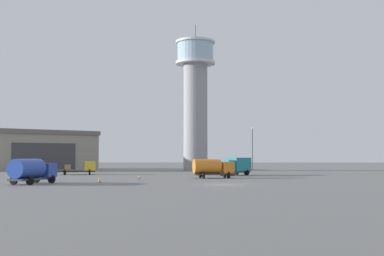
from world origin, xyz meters
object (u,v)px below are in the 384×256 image
object	(u,v)px
control_tower	(195,95)
truck_fuel_tanker_blue	(32,170)
light_post_west	(252,145)
traffic_cone_near_right	(99,180)
truck_fuel_tanker_orange	(212,168)
traffic_cone_mid_apron	(139,177)
truck_flatbed_yellow	(82,168)
truck_box_teal	(235,166)

from	to	relation	value
control_tower	truck_fuel_tanker_blue	world-z (taller)	control_tower
control_tower	light_post_west	xyz separation A→B (m)	(13.02, -2.92, -11.98)
traffic_cone_near_right	truck_fuel_tanker_blue	bearing A→B (deg)	-151.96
traffic_cone_near_right	light_post_west	bearing A→B (deg)	62.99
control_tower	truck_fuel_tanker_orange	world-z (taller)	control_tower
control_tower	traffic_cone_mid_apron	world-z (taller)	control_tower
light_post_west	truck_fuel_tanker_orange	bearing A→B (deg)	-105.27
control_tower	traffic_cone_near_right	xyz separation A→B (m)	(-11.75, -51.53, -17.47)
traffic_cone_mid_apron	traffic_cone_near_right	bearing A→B (deg)	-111.86
truck_flatbed_yellow	light_post_west	world-z (taller)	light_post_west
control_tower	truck_fuel_tanker_orange	distance (m)	42.92
control_tower	truck_box_teal	size ratio (longest dim) A/B	5.03
truck_flatbed_yellow	traffic_cone_near_right	distance (m)	26.95
control_tower	truck_fuel_tanker_orange	size ratio (longest dim) A/B	5.40
control_tower	truck_fuel_tanker_blue	xyz separation A→B (m)	(-19.11, -55.45, -16.14)
traffic_cone_mid_apron	light_post_west	bearing A→B (deg)	61.79
truck_flatbed_yellow	light_post_west	xyz separation A→B (m)	(33.23, 23.04, 4.65)
truck_flatbed_yellow	truck_box_teal	distance (m)	27.63
truck_fuel_tanker_blue	light_post_west	distance (m)	61.72
truck_fuel_tanker_orange	truck_box_teal	size ratio (longest dim) A/B	0.93
truck_fuel_tanker_orange	light_post_west	world-z (taller)	light_post_west
truck_fuel_tanker_orange	truck_fuel_tanker_blue	bearing A→B (deg)	-158.69
light_post_west	traffic_cone_near_right	bearing A→B (deg)	-117.01
truck_fuel_tanker_orange	truck_flatbed_yellow	distance (m)	26.94
traffic_cone_mid_apron	control_tower	bearing A→B (deg)	79.32
truck_fuel_tanker_blue	light_post_west	size ratio (longest dim) A/B	0.70
light_post_west	traffic_cone_mid_apron	bearing A→B (deg)	-118.21
truck_fuel_tanker_blue	truck_box_teal	bearing A→B (deg)	-27.94
truck_fuel_tanker_blue	traffic_cone_near_right	bearing A→B (deg)	-45.09
truck_flatbed_yellow	traffic_cone_near_right	world-z (taller)	truck_flatbed_yellow
traffic_cone_near_right	traffic_cone_mid_apron	size ratio (longest dim) A/B	1.04
control_tower	light_post_west	bearing A→B (deg)	-12.65
truck_flatbed_yellow	truck_box_teal	xyz separation A→B (m)	(27.47, -2.94, 0.54)
light_post_west	traffic_cone_mid_apron	xyz separation A→B (m)	(-20.94, -39.03, -5.50)
truck_fuel_tanker_blue	truck_box_teal	world-z (taller)	truck_box_teal
truck_fuel_tanker_orange	truck_flatbed_yellow	bearing A→B (deg)	135.23
truck_fuel_tanker_orange	traffic_cone_mid_apron	bearing A→B (deg)	177.76
truck_box_teal	light_post_west	xyz separation A→B (m)	(5.77, 25.97, 4.10)
truck_fuel_tanker_blue	traffic_cone_mid_apron	bearing A→B (deg)	-22.83
truck_fuel_tanker_blue	light_post_west	world-z (taller)	light_post_west
control_tower	traffic_cone_mid_apron	size ratio (longest dim) A/B	52.07
control_tower	truck_flatbed_yellow	world-z (taller)	control_tower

